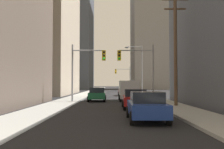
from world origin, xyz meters
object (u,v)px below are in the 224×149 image
object	(u,v)px
sedan_red	(134,99)
traffic_signal_near_left	(86,64)
cargo_van_silver	(128,89)
sedan_maroon	(124,91)
sedan_blue	(146,106)
sedan_green	(97,94)
traffic_signal_far_right	(123,75)
traffic_signal_near_right	(137,63)

from	to	relation	value
sedan_red	traffic_signal_near_left	distance (m)	8.33
cargo_van_silver	traffic_signal_near_left	size ratio (longest dim) A/B	0.87
sedan_maroon	sedan_red	bearing A→B (deg)	-90.49
sedan_red	sedan_maroon	size ratio (longest dim) A/B	1.00
sedan_red	sedan_blue	bearing A→B (deg)	-89.86
sedan_blue	cargo_van_silver	bearing A→B (deg)	89.77
cargo_van_silver	sedan_green	xyz separation A→B (m)	(-3.52, -0.55, -0.52)
traffic_signal_near_left	traffic_signal_far_right	bearing A→B (deg)	80.97
cargo_van_silver	traffic_signal_near_right	world-z (taller)	traffic_signal_near_right
sedan_green	sedan_red	bearing A→B (deg)	-67.65
traffic_signal_far_right	sedan_green	bearing A→B (deg)	-97.92
traffic_signal_far_right	sedan_maroon	bearing A→B (deg)	-92.27
sedan_blue	traffic_signal_near_right	distance (m)	13.32
cargo_van_silver	sedan_maroon	world-z (taller)	cargo_van_silver
sedan_maroon	traffic_signal_far_right	xyz separation A→B (m)	(0.73, 18.44, 3.26)
traffic_signal_far_right	traffic_signal_near_right	bearing A→B (deg)	-90.11
sedan_maroon	traffic_signal_far_right	world-z (taller)	traffic_signal_far_right
sedan_blue	sedan_red	distance (m)	6.60
traffic_signal_near_right	sedan_green	bearing A→B (deg)	154.02
sedan_blue	sedan_green	bearing A→B (deg)	103.01
sedan_blue	traffic_signal_far_right	world-z (taller)	traffic_signal_far_right
sedan_maroon	traffic_signal_near_left	world-z (taller)	traffic_signal_near_left
traffic_signal_near_left	traffic_signal_near_right	size ratio (longest dim) A/B	1.00
traffic_signal_near_left	sedan_blue	bearing A→B (deg)	-71.10
sedan_maroon	traffic_signal_far_right	distance (m)	18.74
traffic_signal_near_left	traffic_signal_near_right	world-z (taller)	same
sedan_blue	sedan_green	world-z (taller)	same
sedan_green	sedan_maroon	bearing A→B (deg)	74.27
sedan_maroon	sedan_green	bearing A→B (deg)	-105.73
sedan_green	traffic_signal_near_right	size ratio (longest dim) A/B	0.71
traffic_signal_near_right	cargo_van_silver	bearing A→B (deg)	106.33
sedan_red	traffic_signal_far_right	xyz separation A→B (m)	(0.92, 39.69, 3.26)
sedan_green	traffic_signal_far_right	bearing A→B (deg)	82.08
sedan_blue	sedan_red	world-z (taller)	same
cargo_van_silver	sedan_blue	bearing A→B (deg)	-90.23
sedan_red	sedan_green	world-z (taller)	same
sedan_blue	traffic_signal_far_right	distance (m)	46.42
sedan_blue	sedan_red	xyz separation A→B (m)	(-0.02, 6.60, 0.00)
sedan_green	cargo_van_silver	bearing A→B (deg)	8.84
traffic_signal_near_right	traffic_signal_near_left	bearing A→B (deg)	-180.00
sedan_blue	traffic_signal_near_left	bearing A→B (deg)	108.90
sedan_red	traffic_signal_far_right	world-z (taller)	traffic_signal_far_right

